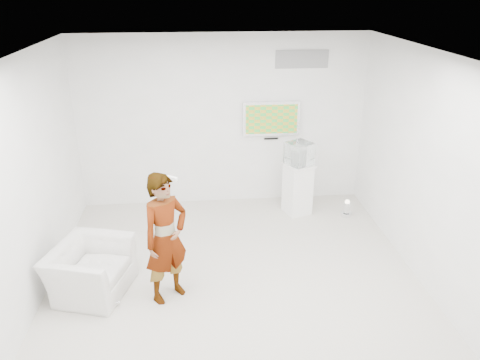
{
  "coord_description": "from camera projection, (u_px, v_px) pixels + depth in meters",
  "views": [
    {
      "loc": [
        -0.44,
        -5.35,
        3.77
      ],
      "look_at": [
        0.13,
        0.6,
        1.21
      ],
      "focal_mm": 35.0,
      "sensor_mm": 36.0,
      "label": 1
    }
  ],
  "objects": [
    {
      "name": "room",
      "position": [
        234.0,
        178.0,
        5.83
      ],
      "size": [
        5.01,
        5.01,
        3.0
      ],
      "color": "beige",
      "rests_on": "ground"
    },
    {
      "name": "tv",
      "position": [
        271.0,
        119.0,
        8.13
      ],
      "size": [
        1.0,
        0.08,
        0.6
      ],
      "primitive_type": "cube",
      "color": "silver",
      "rests_on": "room"
    },
    {
      "name": "logo_decal",
      "position": [
        302.0,
        59.0,
        7.81
      ],
      "size": [
        0.9,
        0.02,
        0.3
      ],
      "primitive_type": "cube",
      "color": "gray",
      "rests_on": "room"
    },
    {
      "name": "vitrine",
      "position": [
        299.0,
        153.0,
        7.83
      ],
      "size": [
        0.52,
        0.52,
        0.38
      ],
      "primitive_type": "cube",
      "rotation": [
        0.0,
        0.0,
        0.54
      ],
      "color": "white",
      "rests_on": "pedestal"
    },
    {
      "name": "armchair",
      "position": [
        90.0,
        269.0,
        6.04
      ],
      "size": [
        1.13,
        1.22,
        0.66
      ],
      "primitive_type": "imported",
      "rotation": [
        0.0,
        0.0,
        1.28
      ],
      "color": "white",
      "rests_on": "room"
    },
    {
      "name": "console",
      "position": [
        299.0,
        157.0,
        7.85
      ],
      "size": [
        0.14,
        0.18,
        0.24
      ],
      "primitive_type": "cube",
      "rotation": [
        0.0,
        0.0,
        0.57
      ],
      "color": "white",
      "rests_on": "pedestal"
    },
    {
      "name": "pedestal",
      "position": [
        298.0,
        188.0,
        8.08
      ],
      "size": [
        0.56,
        0.56,
        0.91
      ],
      "primitive_type": "cube",
      "rotation": [
        0.0,
        0.0,
        0.32
      ],
      "color": "white",
      "rests_on": "room"
    },
    {
      "name": "wii_remote",
      "position": [
        172.0,
        178.0,
        5.72
      ],
      "size": [
        0.14,
        0.12,
        0.04
      ],
      "primitive_type": "cube",
      "rotation": [
        0.0,
        0.0,
        0.93
      ],
      "color": "white",
      "rests_on": "person"
    },
    {
      "name": "floor_uplight",
      "position": [
        347.0,
        208.0,
        8.06
      ],
      "size": [
        0.2,
        0.2,
        0.29
      ],
      "primitive_type": "cylinder",
      "rotation": [
        0.0,
        0.0,
        -0.06
      ],
      "color": "white",
      "rests_on": "room"
    },
    {
      "name": "person",
      "position": [
        166.0,
        238.0,
        5.73
      ],
      "size": [
        0.74,
        0.71,
        1.71
      ],
      "primitive_type": "imported",
      "rotation": [
        0.0,
        0.0,
        0.67
      ],
      "color": "white",
      "rests_on": "room"
    }
  ]
}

